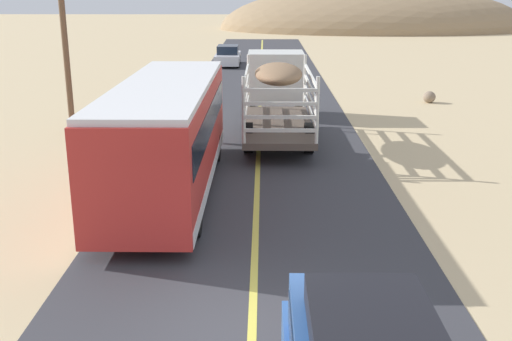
{
  "coord_description": "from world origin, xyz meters",
  "views": [
    {
      "loc": [
        0.19,
        -9.22,
        5.83
      ],
      "look_at": [
        0.0,
        5.48,
        1.34
      ],
      "focal_mm": 42.75,
      "sensor_mm": 36.0,
      "label": 1
    }
  ],
  "objects_px": {
    "car_far": "(228,56)",
    "boulder_near_shoulder": "(429,97)",
    "power_pole_mid": "(65,37)",
    "livestock_truck": "(277,84)",
    "bus": "(167,134)"
  },
  "relations": [
    {
      "from": "livestock_truck",
      "to": "car_far",
      "type": "height_order",
      "value": "livestock_truck"
    },
    {
      "from": "livestock_truck",
      "to": "bus",
      "type": "distance_m",
      "value": 9.49
    },
    {
      "from": "bus",
      "to": "car_far",
      "type": "xyz_separation_m",
      "value": [
        0.05,
        29.33,
        -1.05
      ]
    },
    {
      "from": "bus",
      "to": "livestock_truck",
      "type": "bearing_deg",
      "value": 69.69
    },
    {
      "from": "boulder_near_shoulder",
      "to": "power_pole_mid",
      "type": "bearing_deg",
      "value": -157.21
    },
    {
      "from": "livestock_truck",
      "to": "power_pole_mid",
      "type": "bearing_deg",
      "value": -170.08
    },
    {
      "from": "livestock_truck",
      "to": "car_far",
      "type": "relative_size",
      "value": 2.2
    },
    {
      "from": "car_far",
      "to": "boulder_near_shoulder",
      "type": "height_order",
      "value": "car_far"
    },
    {
      "from": "livestock_truck",
      "to": "power_pole_mid",
      "type": "distance_m",
      "value": 8.76
    },
    {
      "from": "bus",
      "to": "power_pole_mid",
      "type": "height_order",
      "value": "power_pole_mid"
    },
    {
      "from": "car_far",
      "to": "boulder_near_shoulder",
      "type": "xyz_separation_m",
      "value": [
        11.24,
        -15.01,
        -0.4
      ]
    },
    {
      "from": "power_pole_mid",
      "to": "boulder_near_shoulder",
      "type": "xyz_separation_m",
      "value": [
        16.38,
        6.88,
        -3.55
      ]
    },
    {
      "from": "car_far",
      "to": "boulder_near_shoulder",
      "type": "distance_m",
      "value": 18.76
    },
    {
      "from": "bus",
      "to": "car_far",
      "type": "distance_m",
      "value": 29.35
    },
    {
      "from": "bus",
      "to": "power_pole_mid",
      "type": "distance_m",
      "value": 9.26
    }
  ]
}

